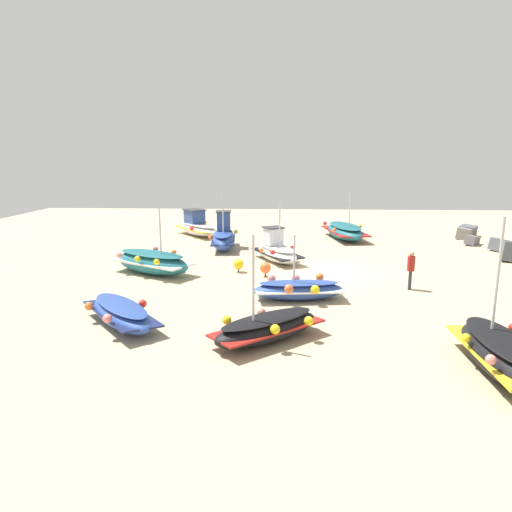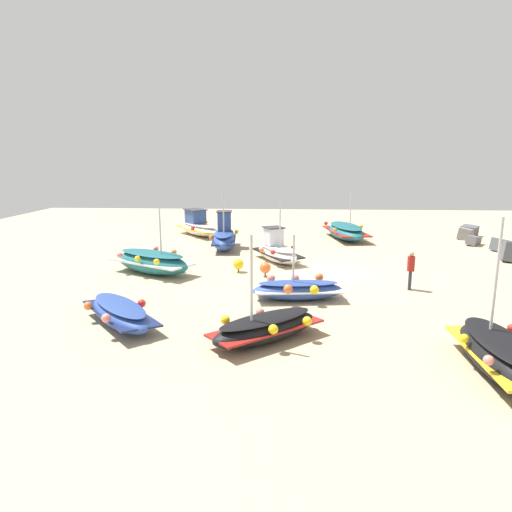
% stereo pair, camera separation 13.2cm
% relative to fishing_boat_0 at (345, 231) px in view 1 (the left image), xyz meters
% --- Properties ---
extents(ground_plane, '(57.12, 57.12, 0.00)m').
position_rel_fishing_boat_0_xyz_m(ground_plane, '(9.80, -2.23, -0.56)').
color(ground_plane, tan).
extents(fishing_boat_0, '(5.54, 2.91, 3.30)m').
position_rel_fishing_boat_0_xyz_m(fishing_boat_0, '(0.00, 0.00, 0.00)').
color(fishing_boat_0, '#1E6670').
rests_on(fishing_boat_0, ground_plane).
extents(fishing_boat_1, '(3.65, 4.70, 3.29)m').
position_rel_fishing_boat_0_xyz_m(fishing_boat_1, '(10.52, -10.92, 0.05)').
color(fishing_boat_1, '#1E6670').
rests_on(fishing_boat_1, ground_plane).
extents(fishing_boat_2, '(4.22, 1.87, 4.14)m').
position_rel_fishing_boat_0_xyz_m(fishing_boat_2, '(20.68, 1.26, -0.00)').
color(fishing_boat_2, black).
rests_on(fishing_boat_2, ground_plane).
extents(fishing_boat_3, '(3.95, 3.63, 0.87)m').
position_rel_fishing_boat_0_xyz_m(fishing_boat_3, '(17.65, -10.04, -0.13)').
color(fishing_boat_3, '#2D4C9E').
rests_on(fishing_boat_3, ground_plane).
extents(fishing_boat_4, '(4.28, 1.72, 3.67)m').
position_rel_fishing_boat_0_xyz_m(fishing_boat_4, '(4.00, -8.13, 0.18)').
color(fishing_boat_4, '#2D4C9E').
rests_on(fishing_boat_4, ground_plane).
extents(fishing_boat_5, '(3.50, 3.83, 3.47)m').
position_rel_fishing_boat_0_xyz_m(fishing_boat_5, '(18.80, -4.99, -0.11)').
color(fishing_boat_5, black).
rests_on(fishing_boat_5, ground_plane).
extents(fishing_boat_6, '(4.71, 4.27, 1.95)m').
position_rel_fishing_boat_0_xyz_m(fishing_boat_6, '(-1.00, -10.63, 0.06)').
color(fishing_boat_6, white).
rests_on(fishing_boat_6, ground_plane).
extents(fishing_boat_7, '(2.20, 3.80, 2.71)m').
position_rel_fishing_boat_0_xyz_m(fishing_boat_7, '(14.41, -3.85, -0.13)').
color(fishing_boat_7, '#2D4C9E').
rests_on(fishing_boat_7, ground_plane).
extents(fishing_boat_8, '(4.12, 3.06, 3.25)m').
position_rel_fishing_boat_0_xyz_m(fishing_boat_8, '(7.40, -4.78, 0.03)').
color(fishing_boat_8, white).
rests_on(fishing_boat_8, ground_plane).
extents(person_walking, '(0.32, 0.32, 1.70)m').
position_rel_fishing_boat_0_xyz_m(person_walking, '(12.70, 1.07, 0.42)').
color(person_walking, '#2D2D38').
rests_on(person_walking, ground_plane).
extents(mooring_buoy_0, '(0.54, 0.54, 0.70)m').
position_rel_fishing_boat_0_xyz_m(mooring_buoy_0, '(10.80, -5.30, -0.13)').
color(mooring_buoy_0, '#3F3F42').
rests_on(mooring_buoy_0, ground_plane).
extents(mooring_buoy_1, '(0.53, 0.53, 0.67)m').
position_rel_fishing_boat_0_xyz_m(mooring_buoy_1, '(10.00, -6.68, -0.16)').
color(mooring_buoy_1, '#3F3F42').
rests_on(mooring_buoy_1, ground_plane).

